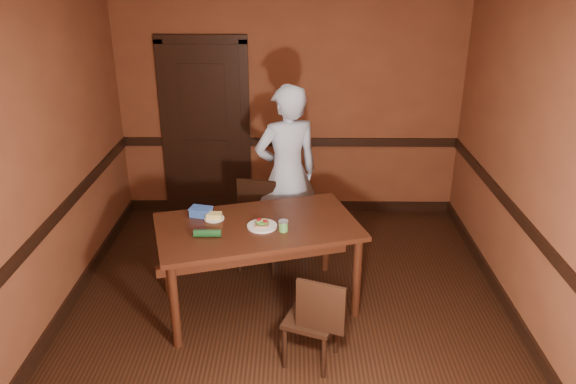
{
  "coord_description": "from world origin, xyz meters",
  "views": [
    {
      "loc": [
        0.05,
        -4.18,
        2.98
      ],
      "look_at": [
        0.0,
        0.35,
        1.05
      ],
      "focal_mm": 35.0,
      "sensor_mm": 36.0,
      "label": 1
    }
  ],
  "objects_px": {
    "chair_far": "(260,227)",
    "sandwich_plate": "(262,225)",
    "person": "(287,174)",
    "sauce_jar": "(283,226)",
    "chair_near": "(311,317)",
    "cheese_saucer": "(214,217)",
    "food_tub": "(201,212)",
    "dining_table": "(258,265)"
  },
  "relations": [
    {
      "from": "person",
      "to": "cheese_saucer",
      "type": "bearing_deg",
      "value": 31.34
    },
    {
      "from": "person",
      "to": "sauce_jar",
      "type": "bearing_deg",
      "value": 67.97
    },
    {
      "from": "food_tub",
      "to": "sandwich_plate",
      "type": "bearing_deg",
      "value": -7.1
    },
    {
      "from": "sandwich_plate",
      "to": "cheese_saucer",
      "type": "xyz_separation_m",
      "value": [
        -0.43,
        0.15,
        0.0
      ]
    },
    {
      "from": "dining_table",
      "to": "sauce_jar",
      "type": "bearing_deg",
      "value": -44.1
    },
    {
      "from": "sauce_jar",
      "to": "food_tub",
      "type": "relative_size",
      "value": 0.45
    },
    {
      "from": "chair_far",
      "to": "sandwich_plate",
      "type": "relative_size",
      "value": 3.4
    },
    {
      "from": "sauce_jar",
      "to": "person",
      "type": "bearing_deg",
      "value": 89.12
    },
    {
      "from": "chair_far",
      "to": "dining_table",
      "type": "bearing_deg",
      "value": -76.04
    },
    {
      "from": "person",
      "to": "food_tub",
      "type": "bearing_deg",
      "value": 24.07
    },
    {
      "from": "sandwich_plate",
      "to": "sauce_jar",
      "type": "height_order",
      "value": "sauce_jar"
    },
    {
      "from": "cheese_saucer",
      "to": "food_tub",
      "type": "height_order",
      "value": "food_tub"
    },
    {
      "from": "chair_far",
      "to": "cheese_saucer",
      "type": "distance_m",
      "value": 0.79
    },
    {
      "from": "sauce_jar",
      "to": "dining_table",
      "type": "bearing_deg",
      "value": 152.34
    },
    {
      "from": "person",
      "to": "cheese_saucer",
      "type": "relative_size",
      "value": 10.3
    },
    {
      "from": "person",
      "to": "sauce_jar",
      "type": "xyz_separation_m",
      "value": [
        -0.02,
        -1.06,
        -0.06
      ]
    },
    {
      "from": "chair_far",
      "to": "cheese_saucer",
      "type": "height_order",
      "value": "chair_far"
    },
    {
      "from": "chair_far",
      "to": "person",
      "type": "distance_m",
      "value": 0.61
    },
    {
      "from": "sandwich_plate",
      "to": "chair_far",
      "type": "bearing_deg",
      "value": 95.13
    },
    {
      "from": "sandwich_plate",
      "to": "cheese_saucer",
      "type": "distance_m",
      "value": 0.46
    },
    {
      "from": "chair_near",
      "to": "sauce_jar",
      "type": "distance_m",
      "value": 0.83
    },
    {
      "from": "cheese_saucer",
      "to": "sauce_jar",
      "type": "bearing_deg",
      "value": -20.14
    },
    {
      "from": "dining_table",
      "to": "chair_far",
      "type": "distance_m",
      "value": 0.68
    },
    {
      "from": "cheese_saucer",
      "to": "chair_near",
      "type": "bearing_deg",
      "value": -46.25
    },
    {
      "from": "dining_table",
      "to": "sandwich_plate",
      "type": "height_order",
      "value": "sandwich_plate"
    },
    {
      "from": "sandwich_plate",
      "to": "chair_near",
      "type": "bearing_deg",
      "value": -60.58
    },
    {
      "from": "sandwich_plate",
      "to": "person",
      "type": "bearing_deg",
      "value": 78.38
    },
    {
      "from": "chair_far",
      "to": "cheese_saucer",
      "type": "xyz_separation_m",
      "value": [
        -0.37,
        -0.57,
        0.39
      ]
    },
    {
      "from": "chair_far",
      "to": "chair_near",
      "type": "height_order",
      "value": "chair_far"
    },
    {
      "from": "chair_near",
      "to": "cheese_saucer",
      "type": "xyz_separation_m",
      "value": [
        -0.85,
        0.88,
        0.43
      ]
    },
    {
      "from": "chair_near",
      "to": "sauce_jar",
      "type": "xyz_separation_m",
      "value": [
        -0.23,
        0.66,
        0.46
      ]
    },
    {
      "from": "person",
      "to": "food_tub",
      "type": "distance_m",
      "value": 1.08
    },
    {
      "from": "chair_far",
      "to": "sauce_jar",
      "type": "relative_size",
      "value": 9.15
    },
    {
      "from": "sauce_jar",
      "to": "cheese_saucer",
      "type": "xyz_separation_m",
      "value": [
        -0.62,
        0.23,
        -0.03
      ]
    },
    {
      "from": "sauce_jar",
      "to": "chair_far",
      "type": "bearing_deg",
      "value": 107.38
    },
    {
      "from": "chair_near",
      "to": "food_tub",
      "type": "height_order",
      "value": "food_tub"
    },
    {
      "from": "chair_near",
      "to": "food_tub",
      "type": "relative_size",
      "value": 3.72
    },
    {
      "from": "sandwich_plate",
      "to": "food_tub",
      "type": "xyz_separation_m",
      "value": [
        -0.56,
        0.22,
        0.02
      ]
    },
    {
      "from": "food_tub",
      "to": "sauce_jar",
      "type": "bearing_deg",
      "value": -7.27
    },
    {
      "from": "chair_near",
      "to": "chair_far",
      "type": "bearing_deg",
      "value": -50.92
    },
    {
      "from": "cheese_saucer",
      "to": "food_tub",
      "type": "relative_size",
      "value": 0.83
    },
    {
      "from": "person",
      "to": "chair_far",
      "type": "bearing_deg",
      "value": 22.46
    }
  ]
}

